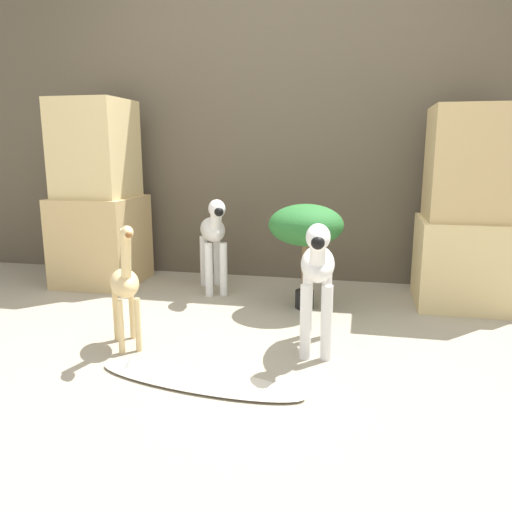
{
  "coord_description": "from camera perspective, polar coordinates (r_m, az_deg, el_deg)",
  "views": [
    {
      "loc": [
        0.63,
        -2.16,
        1.0
      ],
      "look_at": [
        0.01,
        0.7,
        0.36
      ],
      "focal_mm": 35.0,
      "sensor_mm": 36.0,
      "label": 1
    }
  ],
  "objects": [
    {
      "name": "wall_back",
      "position": [
        3.86,
        2.82,
        13.73
      ],
      "size": [
        6.4,
        0.08,
        2.2
      ],
      "color": "brown",
      "rests_on": "ground_plane"
    },
    {
      "name": "zebra_right",
      "position": [
        2.45,
        7.04,
        -1.72
      ],
      "size": [
        0.2,
        0.55,
        0.67
      ],
      "color": "white",
      "rests_on": "ground_plane"
    },
    {
      "name": "rock_pillar_left",
      "position": [
        3.86,
        -17.55,
        6.01
      ],
      "size": [
        0.57,
        0.58,
        1.34
      ],
      "color": "tan",
      "rests_on": "ground_plane"
    },
    {
      "name": "giraffe_figurine",
      "position": [
        2.58,
        -14.73,
        -3.05
      ],
      "size": [
        0.3,
        0.37,
        0.65
      ],
      "color": "#E0C184",
      "rests_on": "ground_plane"
    },
    {
      "name": "ground_plane",
      "position": [
        2.46,
        -3.83,
        -11.73
      ],
      "size": [
        14.0,
        14.0,
        0.0
      ],
      "primitive_type": "plane",
      "color": "#9E937F"
    },
    {
      "name": "rock_pillar_right",
      "position": [
        3.43,
        22.95,
        4.43
      ],
      "size": [
        0.57,
        0.58,
        1.25
      ],
      "color": "#DBC184",
      "rests_on": "ground_plane"
    },
    {
      "name": "zebra_left",
      "position": [
        3.48,
        -4.88,
        2.48
      ],
      "size": [
        0.35,
        0.54,
        0.67
      ],
      "color": "white",
      "rests_on": "ground_plane"
    },
    {
      "name": "surfboard",
      "position": [
        2.25,
        -6.98,
        -13.75
      ],
      "size": [
        0.99,
        0.37,
        0.07
      ],
      "color": "silver",
      "rests_on": "ground_plane"
    },
    {
      "name": "potted_palm_front",
      "position": [
        3.09,
        5.72,
        3.27
      ],
      "size": [
        0.46,
        0.46,
        0.66
      ],
      "color": "black",
      "rests_on": "ground_plane"
    }
  ]
}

